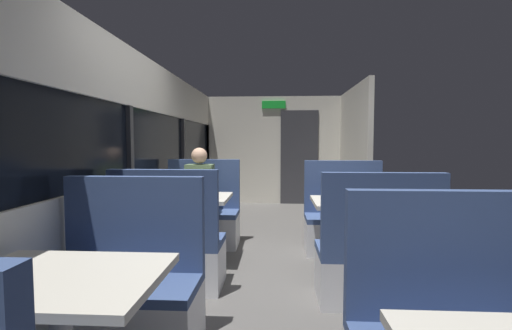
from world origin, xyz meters
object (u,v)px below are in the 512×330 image
dining_table_near_window (60,297)px  bench_mid_window_facing_end (170,253)px  seated_passenger (200,205)px  dining_table_mid_window (188,205)px  bench_mid_window_facing_entry (202,220)px  bench_rear_aisle_facing_end (376,264)px  dining_table_rear_aisle (358,210)px  bench_near_window_facing_entry (126,298)px  bench_rear_aisle_facing_entry (345,225)px

dining_table_near_window → bench_mid_window_facing_end: (0.00, 1.65, -0.31)m
dining_table_near_window → seated_passenger: 2.98m
dining_table_mid_window → seated_passenger: size_ratio=0.71×
bench_mid_window_facing_entry → seated_passenger: (0.00, -0.07, 0.21)m
dining_table_mid_window → bench_rear_aisle_facing_end: 2.03m
bench_mid_window_facing_end → dining_table_rear_aisle: bearing=15.6°
bench_near_window_facing_entry → bench_rear_aisle_facing_end: same height
dining_table_mid_window → bench_mid_window_facing_entry: bearing=90.0°
dining_table_near_window → bench_near_window_facing_entry: (0.00, 0.70, -0.31)m
bench_near_window_facing_entry → bench_mid_window_facing_entry: bearing=90.0°
dining_table_mid_window → bench_rear_aisle_facing_end: size_ratio=0.82×
dining_table_near_window → bench_mid_window_facing_end: bearing=90.0°
dining_table_near_window → dining_table_mid_window: 2.35m
dining_table_near_window → bench_rear_aisle_facing_entry: bearing=57.9°
bench_mid_window_facing_end → bench_rear_aisle_facing_entry: 2.15m
bench_near_window_facing_entry → bench_rear_aisle_facing_end: (1.79, 0.75, 0.00)m
dining_table_rear_aisle → bench_mid_window_facing_end: bearing=-164.4°
bench_rear_aisle_facing_entry → dining_table_mid_window: bearing=-164.4°
dining_table_rear_aisle → bench_rear_aisle_facing_end: 0.77m
bench_rear_aisle_facing_end → dining_table_mid_window: bearing=153.3°
dining_table_near_window → bench_near_window_facing_entry: size_ratio=0.82×
bench_mid_window_facing_entry → dining_table_mid_window: bearing=-90.0°
bench_mid_window_facing_entry → seated_passenger: 0.22m
bench_mid_window_facing_end → bench_rear_aisle_facing_entry: same height
dining_table_mid_window → bench_mid_window_facing_end: 0.77m
dining_table_near_window → seated_passenger: (0.00, 2.98, -0.10)m
seated_passenger → dining_table_mid_window: bearing=-90.0°
bench_rear_aisle_facing_entry → bench_near_window_facing_entry: bearing=-129.8°
bench_mid_window_facing_entry → bench_rear_aisle_facing_end: same height
bench_near_window_facing_entry → dining_table_mid_window: size_ratio=1.22×
dining_table_rear_aisle → bench_mid_window_facing_entry: bearing=153.3°
dining_table_rear_aisle → dining_table_near_window: bearing=-129.8°
bench_rear_aisle_facing_end → seated_passenger: (-1.79, 1.53, 0.21)m
dining_table_mid_window → bench_rear_aisle_facing_entry: bench_rear_aisle_facing_entry is taller
dining_table_mid_window → bench_rear_aisle_facing_entry: bearing=15.6°
dining_table_near_window → dining_table_mid_window: size_ratio=1.00×
bench_mid_window_facing_entry → dining_table_rear_aisle: (1.79, -0.90, 0.31)m
bench_near_window_facing_entry → seated_passenger: (0.00, 2.28, 0.21)m
dining_table_rear_aisle → dining_table_mid_window: bearing=173.6°
bench_near_window_facing_entry → bench_rear_aisle_facing_entry: size_ratio=1.00×
bench_near_window_facing_entry → bench_mid_window_facing_entry: same height
bench_mid_window_facing_entry → seated_passenger: size_ratio=0.87×
bench_rear_aisle_facing_end → bench_mid_window_facing_entry: bearing=138.2°
dining_table_mid_window → seated_passenger: seated_passenger is taller
bench_mid_window_facing_end → bench_mid_window_facing_entry: (0.00, 1.40, 0.00)m
bench_mid_window_facing_end → seated_passenger: (0.00, 1.33, 0.21)m
bench_near_window_facing_entry → bench_rear_aisle_facing_end: size_ratio=1.00×
dining_table_near_window → bench_rear_aisle_facing_entry: (1.79, 2.85, -0.31)m
bench_mid_window_facing_entry → bench_rear_aisle_facing_end: bearing=-41.8°
seated_passenger → bench_mid_window_facing_end: bearing=-90.0°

